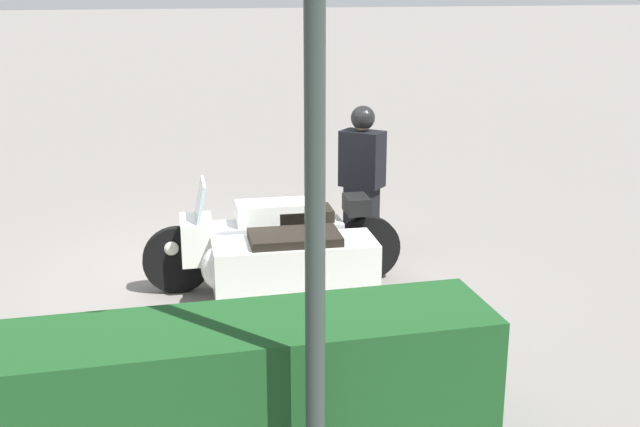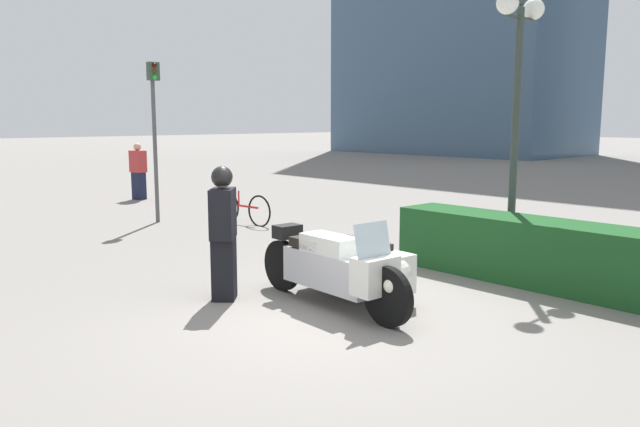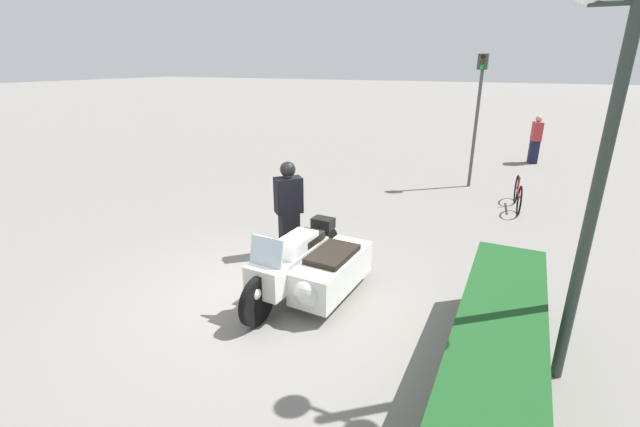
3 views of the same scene
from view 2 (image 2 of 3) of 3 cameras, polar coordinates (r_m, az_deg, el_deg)
The scene contains 8 objects.
ground_plane at distance 7.62m, azimuth 0.67°, elevation -9.36°, with size 160.00×160.00×0.00m, color slate.
police_motorcycle at distance 8.04m, azimuth 2.70°, elevation -4.87°, with size 2.73×1.23×1.18m.
officer_rider at distance 8.19m, azimuth -8.84°, elevation -1.49°, with size 0.55×0.54×1.76m.
hedge_bush_curbside at distance 9.42m, azimuth 19.77°, elevation -3.44°, with size 4.60×0.86×0.93m, color #19471E.
twin_lamp_post at distance 10.28m, azimuth 17.66°, elevation 12.71°, with size 0.33×1.09×4.21m.
traffic_light_far at distance 14.67m, azimuth -14.90°, elevation 8.34°, with size 0.23×0.27×3.61m.
pedestrian_bystander at distance 19.19m, azimuth -16.28°, elevation 3.72°, with size 0.52×0.37×1.66m.
bicycle_parked at distance 14.23m, azimuth -7.01°, elevation 0.44°, with size 1.77×0.21×0.77m.
Camera 2 is at (5.27, -4.97, 2.35)m, focal length 35.00 mm.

